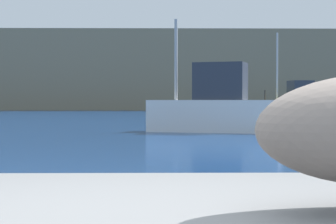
# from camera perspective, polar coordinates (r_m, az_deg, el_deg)

# --- Properties ---
(hillside_backdrop) EXTENTS (140.00, 17.35, 9.15)m
(hillside_backdrop) POSITION_cam_1_polar(r_m,az_deg,el_deg) (76.35, -1.09, 3.69)
(hillside_backdrop) COLOR #7F755B
(hillside_backdrop) RESTS_ON ground
(fishing_boat_yellow) EXTENTS (5.01, 2.79, 5.50)m
(fishing_boat_yellow) POSITION_cam_1_polar(r_m,az_deg,el_deg) (40.34, 12.06, 0.61)
(fishing_boat_yellow) COLOR yellow
(fishing_boat_yellow) RESTS_ON ground
(fishing_boat_white) EXTENTS (4.92, 2.73, 4.14)m
(fishing_boat_white) POSITION_cam_1_polar(r_m,az_deg,el_deg) (21.94, 4.47, 0.52)
(fishing_boat_white) COLOR white
(fishing_boat_white) RESTS_ON ground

